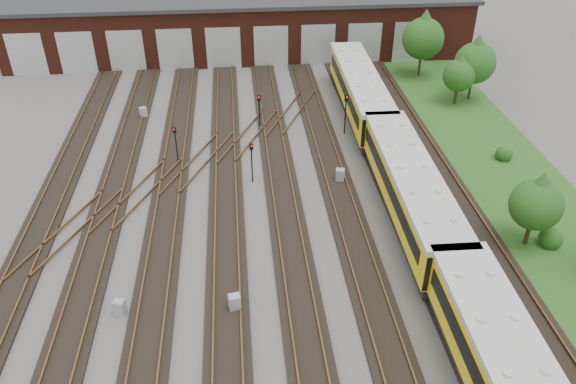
{
  "coord_description": "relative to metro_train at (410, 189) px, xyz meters",
  "views": [
    {
      "loc": [
        -0.85,
        -23.78,
        22.02
      ],
      "look_at": [
        2.1,
        6.39,
        2.0
      ],
      "focal_mm": 35.0,
      "sensor_mm": 36.0,
      "label": 1
    }
  ],
  "objects": [
    {
      "name": "relay_cabinet_3",
      "position": [
        -3.7,
        4.6,
        -1.56
      ],
      "size": [
        0.72,
        0.64,
        1.05
      ],
      "primitive_type": "cube",
      "rotation": [
        0.0,
        0.0,
        -0.2
      ],
      "color": "#9A9B9E",
      "rests_on": "ground"
    },
    {
      "name": "grass_verge",
      "position": [
        9.0,
        4.21,
        -2.06
      ],
      "size": [
        8.0,
        55.0,
        0.05
      ],
      "primitive_type": "cube",
      "color": "#25501A",
      "rests_on": "ground"
    },
    {
      "name": "ground",
      "position": [
        -10.0,
        -5.79,
        -2.09
      ],
      "size": [
        120.0,
        120.0,
        0.0
      ],
      "primitive_type": "plane",
      "color": "#4A4845",
      "rests_on": "ground"
    },
    {
      "name": "relay_cabinet_4",
      "position": [
        3.08,
        0.25,
        -1.63
      ],
      "size": [
        0.56,
        0.47,
        0.92
      ],
      "primitive_type": "cube",
      "rotation": [
        0.0,
        0.0,
        -0.03
      ],
      "color": "#9A9B9E",
      "rests_on": "ground"
    },
    {
      "name": "tree_3",
      "position": [
        6.56,
        -3.67,
        1.26
      ],
      "size": [
        3.15,
        3.15,
        5.22
      ],
      "color": "#2F2515",
      "rests_on": "ground"
    },
    {
      "name": "relay_cabinet_0",
      "position": [
        -17.67,
        -7.34,
        -1.62
      ],
      "size": [
        0.67,
        0.61,
        0.94
      ],
      "primitive_type": "cube",
      "rotation": [
        0.0,
        0.0,
        -0.27
      ],
      "color": "#9A9B9E",
      "rests_on": "ground"
    },
    {
      "name": "signal_mast_3",
      "position": [
        -1.98,
        12.11,
        0.16
      ],
      "size": [
        0.3,
        0.29,
        3.51
      ],
      "rotation": [
        0.0,
        0.0,
        0.19
      ],
      "color": "black",
      "rests_on": "ground"
    },
    {
      "name": "signal_mast_2",
      "position": [
        -9.05,
        13.93,
        -0.15
      ],
      "size": [
        0.28,
        0.27,
        3.0
      ],
      "rotation": [
        0.0,
        0.0,
        -0.12
      ],
      "color": "black",
      "rests_on": "ground"
    },
    {
      "name": "relay_cabinet_1",
      "position": [
        -19.2,
        16.78,
        -1.58
      ],
      "size": [
        0.75,
        0.7,
        1.01
      ],
      "primitive_type": "cube",
      "rotation": [
        0.0,
        0.0,
        0.39
      ],
      "color": "#9A9B9E",
      "rests_on": "ground"
    },
    {
      "name": "tree_1",
      "position": [
        9.36,
        17.03,
        1.04
      ],
      "size": [
        2.94,
        2.94,
        4.88
      ],
      "color": "#2F2515",
      "rests_on": "ground"
    },
    {
      "name": "relay_cabinet_2",
      "position": [
        -11.58,
        -7.63,
        -1.57
      ],
      "size": [
        0.7,
        0.62,
        1.03
      ],
      "primitive_type": "cube",
      "rotation": [
        0.0,
        0.0,
        0.18
      ],
      "color": "#9A9B9E",
      "rests_on": "ground"
    },
    {
      "name": "metro_train",
      "position": [
        0.0,
        0.0,
        0.0
      ],
      "size": [
        3.33,
        48.66,
        3.43
      ],
      "rotation": [
        0.0,
        0.0,
        -0.02
      ],
      "color": "black",
      "rests_on": "ground"
    },
    {
      "name": "tree_0",
      "position": [
        8.02,
        24.16,
        2.32
      ],
      "size": [
        4.14,
        4.14,
        6.86
      ],
      "color": "#2F2515",
      "rests_on": "ground"
    },
    {
      "name": "maintenance_shed",
      "position": [
        -10.01,
        34.18,
        1.12
      ],
      "size": [
        51.0,
        12.5,
        6.35
      ],
      "color": "#4D1D13",
      "rests_on": "ground"
    },
    {
      "name": "signal_mast_1",
      "position": [
        -10.06,
        5.21,
        -0.07
      ],
      "size": [
        0.28,
        0.27,
        3.17
      ],
      "rotation": [
        0.0,
        0.0,
        0.34
      ],
      "color": "black",
      "rests_on": "ground"
    },
    {
      "name": "tree_2",
      "position": [
        11.04,
        17.93,
        1.93
      ],
      "size": [
        3.78,
        3.78,
        6.26
      ],
      "color": "#2F2515",
      "rests_on": "ground"
    },
    {
      "name": "track_network",
      "position": [
        -10.17,
        -5.21,
        -1.98
      ],
      "size": [
        30.4,
        70.0,
        0.33
      ],
      "color": "black",
      "rests_on": "ground"
    },
    {
      "name": "bush_0",
      "position": [
        7.99,
        -3.93,
        -1.35
      ],
      "size": [
        1.47,
        1.47,
        1.47
      ],
      "primitive_type": "sphere",
      "color": "#1D4B15",
      "rests_on": "ground"
    },
    {
      "name": "bush_1",
      "position": [
        9.58,
        6.61,
        -1.43
      ],
      "size": [
        1.31,
        1.31,
        1.31
      ],
      "primitive_type": "sphere",
      "color": "#1D4B15",
      "rests_on": "ground"
    },
    {
      "name": "bush_2",
      "position": [
        11.64,
        22.39,
        -1.33
      ],
      "size": [
        1.51,
        1.51,
        1.51
      ],
      "primitive_type": "sphere",
      "color": "#1D4B15",
      "rests_on": "ground"
    },
    {
      "name": "signal_mast_0",
      "position": [
        -15.66,
        8.61,
        -0.16
      ],
      "size": [
        0.26,
        0.25,
        3.02
      ],
      "rotation": [
        0.0,
        0.0,
        -0.26
      ],
      "color": "black",
      "rests_on": "ground"
    }
  ]
}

